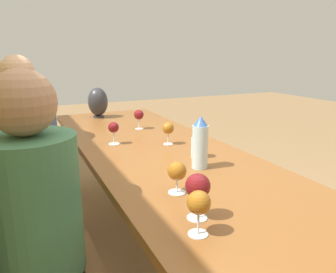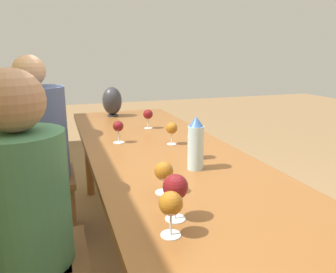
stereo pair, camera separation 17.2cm
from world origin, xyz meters
name	(u,v)px [view 1 (the left image)]	position (x,y,z in m)	size (l,w,h in m)	color
dining_table	(174,171)	(0.00, 0.00, 0.68)	(2.98, 0.81, 0.74)	brown
water_bottle	(200,143)	(-0.17, -0.05, 0.86)	(0.07, 0.07, 0.25)	silver
water_tumbler	(197,148)	(-0.03, -0.12, 0.79)	(0.07, 0.07, 0.10)	silver
vase	(98,102)	(1.26, 0.10, 0.87)	(0.16, 0.16, 0.25)	#2D2D33
wine_glass_0	(139,115)	(0.71, -0.07, 0.84)	(0.07, 0.07, 0.14)	silver
wine_glass_2	(198,187)	(-0.59, 0.20, 0.85)	(0.08, 0.08, 0.16)	silver
wine_glass_3	(177,172)	(-0.38, 0.17, 0.83)	(0.07, 0.07, 0.13)	silver
wine_glass_4	(114,128)	(0.40, 0.20, 0.84)	(0.07, 0.07, 0.13)	silver
wine_glass_5	(199,204)	(-0.68, 0.25, 0.84)	(0.07, 0.07, 0.14)	silver
wine_glass_6	(168,129)	(0.26, -0.09, 0.84)	(0.07, 0.07, 0.13)	silver
chair_near	(17,261)	(-0.25, 0.76, 0.53)	(0.44, 0.44, 1.01)	brown
chair_far	(15,175)	(0.71, 0.76, 0.53)	(0.44, 0.44, 1.01)	brown
person_near	(40,223)	(-0.25, 0.67, 0.66)	(0.34, 0.34, 1.22)	#2D2D38
person_far	(29,152)	(0.71, 0.67, 0.67)	(0.40, 0.40, 1.26)	#2D2D38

